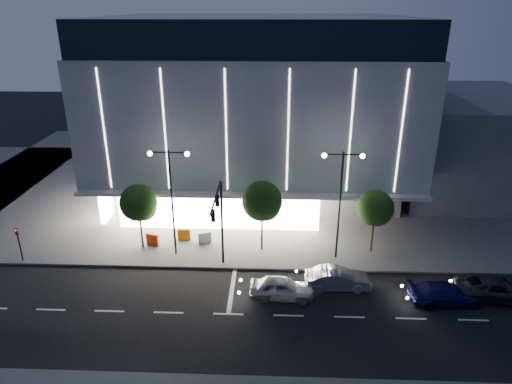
{
  "coord_description": "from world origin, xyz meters",
  "views": [
    {
      "loc": [
        4.82,
        -26.27,
        19.02
      ],
      "look_at": [
        3.48,
        7.71,
        5.0
      ],
      "focal_mm": 32.0,
      "sensor_mm": 36.0,
      "label": 1
    }
  ],
  "objects_px": {
    "tree_right": "(375,210)",
    "ped_signal_far": "(19,241)",
    "car_second": "(338,279)",
    "car_third": "(445,293)",
    "tree_mid": "(262,203)",
    "barrier_c": "(184,234)",
    "street_lamp_east": "(341,190)",
    "street_lamp_west": "(171,188)",
    "car_fourth": "(497,289)",
    "barrier_a": "(153,239)",
    "barrier_d": "(205,238)",
    "tree_left": "(139,205)",
    "car_lead": "(282,288)",
    "traffic_mast": "(219,214)"
  },
  "relations": [
    {
      "from": "street_lamp_west",
      "to": "tree_mid",
      "type": "xyz_separation_m",
      "value": [
        7.03,
        1.02,
        -1.62
      ]
    },
    {
      "from": "street_lamp_west",
      "to": "tree_mid",
      "type": "bearing_deg",
      "value": 8.26
    },
    {
      "from": "tree_mid",
      "to": "tree_left",
      "type": "bearing_deg",
      "value": -180.0
    },
    {
      "from": "car_fourth",
      "to": "barrier_a",
      "type": "xyz_separation_m",
      "value": [
        -25.75,
        6.34,
        -0.11
      ]
    },
    {
      "from": "tree_mid",
      "to": "car_lead",
      "type": "distance_m",
      "value": 7.55
    },
    {
      "from": "street_lamp_east",
      "to": "tree_right",
      "type": "xyz_separation_m",
      "value": [
        3.03,
        1.02,
        -2.07
      ]
    },
    {
      "from": "tree_mid",
      "to": "barrier_a",
      "type": "bearing_deg",
      "value": 177.65
    },
    {
      "from": "ped_signal_far",
      "to": "car_fourth",
      "type": "relative_size",
      "value": 0.55
    },
    {
      "from": "street_lamp_west",
      "to": "barrier_a",
      "type": "height_order",
      "value": "street_lamp_west"
    },
    {
      "from": "car_second",
      "to": "barrier_a",
      "type": "xyz_separation_m",
      "value": [
        -14.84,
        5.57,
        -0.12
      ]
    },
    {
      "from": "ped_signal_far",
      "to": "barrier_c",
      "type": "bearing_deg",
      "value": 17.68
    },
    {
      "from": "tree_mid",
      "to": "car_second",
      "type": "xyz_separation_m",
      "value": [
        5.57,
        -5.19,
        -3.57
      ]
    },
    {
      "from": "car_third",
      "to": "car_fourth",
      "type": "relative_size",
      "value": 0.91
    },
    {
      "from": "tree_right",
      "to": "car_third",
      "type": "height_order",
      "value": "tree_right"
    },
    {
      "from": "tree_mid",
      "to": "barrier_c",
      "type": "xyz_separation_m",
      "value": [
        -6.77,
        1.38,
        -3.68
      ]
    },
    {
      "from": "car_second",
      "to": "street_lamp_west",
      "type": "bearing_deg",
      "value": 69.06
    },
    {
      "from": "ped_signal_far",
      "to": "street_lamp_west",
      "type": "bearing_deg",
      "value": 7.13
    },
    {
      "from": "street_lamp_east",
      "to": "barrier_d",
      "type": "bearing_deg",
      "value": 170.12
    },
    {
      "from": "barrier_a",
      "to": "car_fourth",
      "type": "bearing_deg",
      "value": 4.88
    },
    {
      "from": "ped_signal_far",
      "to": "car_second",
      "type": "bearing_deg",
      "value": -6.19
    },
    {
      "from": "car_lead",
      "to": "car_fourth",
      "type": "height_order",
      "value": "car_lead"
    },
    {
      "from": "tree_mid",
      "to": "car_third",
      "type": "distance_m",
      "value": 14.79
    },
    {
      "from": "car_third",
      "to": "tree_mid",
      "type": "bearing_deg",
      "value": 57.48
    },
    {
      "from": "street_lamp_east",
      "to": "tree_left",
      "type": "distance_m",
      "value": 16.12
    },
    {
      "from": "tree_right",
      "to": "car_second",
      "type": "bearing_deg",
      "value": -123.49
    },
    {
      "from": "car_lead",
      "to": "car_fourth",
      "type": "distance_m",
      "value": 14.94
    },
    {
      "from": "barrier_c",
      "to": "street_lamp_east",
      "type": "bearing_deg",
      "value": -9.65
    },
    {
      "from": "traffic_mast",
      "to": "street_lamp_east",
      "type": "relative_size",
      "value": 0.79
    },
    {
      "from": "car_lead",
      "to": "car_third",
      "type": "relative_size",
      "value": 0.91
    },
    {
      "from": "ped_signal_far",
      "to": "tree_right",
      "type": "distance_m",
      "value": 28.21
    },
    {
      "from": "barrier_a",
      "to": "tree_right",
      "type": "bearing_deg",
      "value": 17.51
    },
    {
      "from": "tree_right",
      "to": "car_second",
      "type": "relative_size",
      "value": 1.19
    },
    {
      "from": "street_lamp_west",
      "to": "barrier_c",
      "type": "relative_size",
      "value": 8.18
    },
    {
      "from": "tree_left",
      "to": "barrier_d",
      "type": "xyz_separation_m",
      "value": [
        5.08,
        0.88,
        -3.38
      ]
    },
    {
      "from": "barrier_c",
      "to": "car_fourth",
      "type": "bearing_deg",
      "value": -16.5
    },
    {
      "from": "tree_right",
      "to": "ped_signal_far",
      "type": "bearing_deg",
      "value": -174.86
    },
    {
      "from": "tree_left",
      "to": "barrier_c",
      "type": "height_order",
      "value": "tree_left"
    },
    {
      "from": "barrier_c",
      "to": "barrier_d",
      "type": "distance_m",
      "value": 1.92
    },
    {
      "from": "car_second",
      "to": "car_third",
      "type": "bearing_deg",
      "value": -103.99
    },
    {
      "from": "tree_mid",
      "to": "barrier_c",
      "type": "bearing_deg",
      "value": 168.46
    },
    {
      "from": "car_fourth",
      "to": "barrier_c",
      "type": "xyz_separation_m",
      "value": [
        -23.25,
        7.34,
        -0.11
      ]
    },
    {
      "from": "tree_right",
      "to": "traffic_mast",
      "type": "bearing_deg",
      "value": -162.98
    },
    {
      "from": "street_lamp_west",
      "to": "car_fourth",
      "type": "distance_m",
      "value": 24.57
    },
    {
      "from": "barrier_a",
      "to": "street_lamp_east",
      "type": "bearing_deg",
      "value": 13.46
    },
    {
      "from": "tree_left",
      "to": "tree_mid",
      "type": "xyz_separation_m",
      "value": [
        10.0,
        0.0,
        0.3
      ]
    },
    {
      "from": "street_lamp_west",
      "to": "street_lamp_east",
      "type": "bearing_deg",
      "value": 0.0
    },
    {
      "from": "traffic_mast",
      "to": "car_fourth",
      "type": "xyz_separation_m",
      "value": [
        19.5,
        -2.27,
        -4.27
      ]
    },
    {
      "from": "ped_signal_far",
      "to": "car_second",
      "type": "height_order",
      "value": "ped_signal_far"
    },
    {
      "from": "street_lamp_east",
      "to": "tree_right",
      "type": "height_order",
      "value": "street_lamp_east"
    },
    {
      "from": "traffic_mast",
      "to": "car_second",
      "type": "xyz_separation_m",
      "value": [
        8.6,
        -1.51,
        -4.26
      ]
    }
  ]
}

